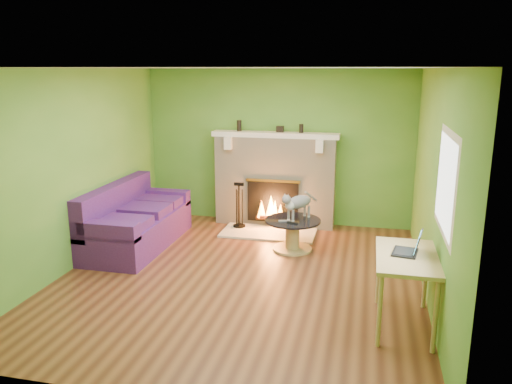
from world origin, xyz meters
TOP-DOWN VIEW (x-y plane):
  - floor at (0.00, 0.00)m, footprint 5.00×5.00m
  - ceiling at (0.00, 0.00)m, footprint 5.00×5.00m
  - wall_back at (0.00, 2.50)m, footprint 5.00×0.00m
  - wall_front at (0.00, -2.50)m, footprint 5.00×0.00m
  - wall_left at (-2.25, 0.00)m, footprint 0.00×5.00m
  - wall_right at (2.25, 0.00)m, footprint 0.00×5.00m
  - window_frame at (2.24, -0.90)m, footprint 0.00×1.20m
  - window_pane at (2.23, -0.90)m, footprint 0.00×1.06m
  - fireplace at (0.00, 2.32)m, footprint 2.10×0.46m
  - hearth at (0.00, 1.80)m, footprint 1.50×0.75m
  - mantel at (0.00, 2.30)m, footprint 2.10×0.28m
  - sofa at (-1.86, 0.82)m, footprint 0.93×2.07m
  - coffee_table at (0.49, 1.15)m, footprint 0.82×0.82m
  - desk at (1.95, -0.80)m, footprint 0.61×1.05m
  - cat at (0.57, 1.20)m, footprint 0.59×0.69m
  - remote_silver at (0.39, 1.03)m, footprint 0.18×0.09m
  - remote_black at (0.51, 0.97)m, footprint 0.16×0.10m
  - laptop at (1.93, -0.75)m, footprint 0.32×0.36m
  - fire_tools at (-0.53, 1.95)m, footprint 0.20×0.20m
  - mantel_vase_left at (-0.62, 2.33)m, footprint 0.08×0.08m
  - mantel_vase_right at (0.42, 2.33)m, footprint 0.07×0.07m
  - mantel_box at (0.08, 2.33)m, footprint 0.12×0.08m

SIDE VIEW (x-z plane):
  - floor at x=0.00m, z-range 0.00..0.00m
  - hearth at x=0.00m, z-range 0.00..0.03m
  - coffee_table at x=0.49m, z-range 0.04..0.50m
  - sofa at x=-1.86m, z-range -0.10..0.82m
  - fire_tools at x=-0.53m, z-range 0.03..0.79m
  - remote_black at x=0.51m, z-range 0.46..0.48m
  - remote_silver at x=0.39m, z-range 0.46..0.48m
  - cat at x=0.57m, z-range 0.46..0.88m
  - desk at x=1.95m, z-range 0.29..1.07m
  - fireplace at x=0.00m, z-range -0.02..1.56m
  - laptop at x=1.93m, z-range 0.77..1.01m
  - wall_back at x=0.00m, z-range -1.20..3.80m
  - wall_front at x=0.00m, z-range -1.20..3.80m
  - wall_left at x=-2.25m, z-range -1.20..3.80m
  - wall_right at x=2.25m, z-range -1.20..3.80m
  - mantel at x=0.00m, z-range 1.50..1.58m
  - window_frame at x=2.24m, z-range 0.95..2.15m
  - window_pane at x=2.23m, z-range 1.02..2.08m
  - mantel_box at x=0.08m, z-range 1.58..1.68m
  - mantel_vase_right at x=0.42m, z-range 1.58..1.72m
  - mantel_vase_left at x=-0.62m, z-range 1.58..1.76m
  - ceiling at x=0.00m, z-range 2.60..2.60m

